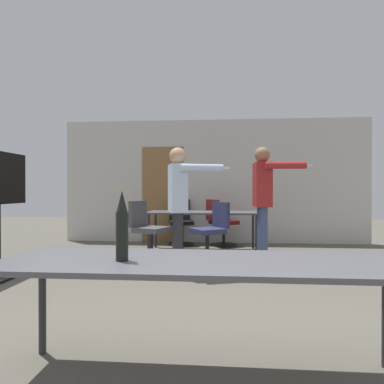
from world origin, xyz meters
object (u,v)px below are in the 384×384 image
at_px(office_chair_side_rolled, 147,232).
at_px(person_far_watching, 179,196).
at_px(person_center_tall, 263,193).
at_px(office_chair_far_left, 221,224).
at_px(office_chair_far_right, 181,224).
at_px(beer_bottle, 122,227).
at_px(office_chair_near_pushed, 211,233).

bearing_deg(office_chair_side_rolled, person_far_watching, 57.05).
bearing_deg(person_center_tall, office_chair_far_left, -159.70).
bearing_deg(office_chair_far_right, office_chair_far_left, 157.45).
bearing_deg(office_chair_far_right, beer_bottle, 78.97).
bearing_deg(office_chair_far_left, beer_bottle, -37.51).
height_order(person_far_watching, office_chair_near_pushed, person_far_watching).
height_order(person_center_tall, person_far_watching, person_center_tall).
height_order(office_chair_far_right, office_chair_near_pushed, office_chair_near_pushed).
bearing_deg(office_chair_far_left, person_center_tall, -7.93).
bearing_deg(office_chair_side_rolled, office_chair_near_pushed, 117.37).
distance_m(person_center_tall, office_chair_far_left, 1.79).
relative_size(office_chair_far_right, office_chair_far_left, 0.99).
height_order(person_center_tall, office_chair_far_right, person_center_tall).
bearing_deg(office_chair_near_pushed, beer_bottle, 140.60).
relative_size(person_far_watching, office_chair_near_pushed, 1.84).
distance_m(office_chair_side_rolled, office_chair_near_pushed, 1.04).
bearing_deg(beer_bottle, office_chair_near_pushed, 83.53).
bearing_deg(person_far_watching, person_center_tall, 104.68).
bearing_deg(office_chair_side_rolled, beer_bottle, 30.73).
xyz_separation_m(person_center_tall, person_far_watching, (-1.22, -0.75, -0.04)).
relative_size(office_chair_side_rolled, beer_bottle, 2.32).
height_order(office_chair_side_rolled, office_chair_far_left, office_chair_side_rolled).
distance_m(office_chair_far_left, beer_bottle, 5.03).
relative_size(person_far_watching, office_chair_far_right, 1.85).
height_order(person_center_tall, office_chair_near_pushed, person_center_tall).
relative_size(person_center_tall, person_far_watching, 1.05).
bearing_deg(office_chair_near_pushed, office_chair_side_rolled, 63.61).
xyz_separation_m(person_center_tall, office_chair_near_pushed, (-0.81, 0.20, -0.65)).
relative_size(office_chair_side_rolled, office_chair_far_right, 1.03).
bearing_deg(office_chair_far_left, office_chair_side_rolled, -70.16).
bearing_deg(person_far_watching, office_chair_far_left, 149.14).
distance_m(person_center_tall, person_far_watching, 1.43).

